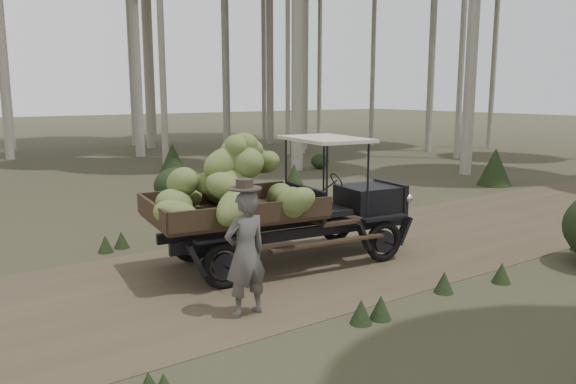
# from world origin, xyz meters

# --- Properties ---
(ground) EXTENTS (120.00, 120.00, 0.00)m
(ground) POSITION_xyz_m (0.00, 0.00, 0.00)
(ground) COLOR #473D2B
(ground) RESTS_ON ground
(dirt_track) EXTENTS (70.00, 4.00, 0.01)m
(dirt_track) POSITION_xyz_m (0.00, 0.00, 0.00)
(dirt_track) COLOR brown
(dirt_track) RESTS_ON ground
(banana_truck) EXTENTS (4.56, 2.33, 2.17)m
(banana_truck) POSITION_xyz_m (0.57, 0.19, 1.25)
(banana_truck) COLOR black
(banana_truck) RESTS_ON ground
(farmer) EXTENTS (0.58, 0.43, 1.68)m
(farmer) POSITION_xyz_m (-0.57, -1.30, 0.80)
(farmer) COLOR #514E4A
(farmer) RESTS_ON ground
(undergrowth) EXTENTS (22.38, 20.76, 1.25)m
(undergrowth) POSITION_xyz_m (-0.23, -1.81, 0.50)
(undergrowth) COLOR #233319
(undergrowth) RESTS_ON ground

